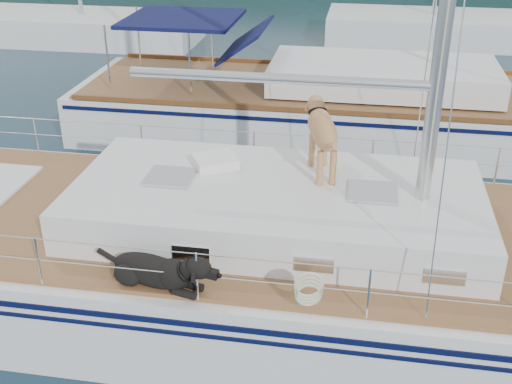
# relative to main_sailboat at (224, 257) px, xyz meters

# --- Properties ---
(ground) EXTENTS (120.00, 120.00, 0.00)m
(ground) POSITION_rel_main_sailboat_xyz_m (-0.10, 0.00, -0.68)
(ground) COLOR black
(ground) RESTS_ON ground
(main_sailboat) EXTENTS (12.00, 3.83, 14.01)m
(main_sailboat) POSITION_rel_main_sailboat_xyz_m (0.00, 0.00, 0.00)
(main_sailboat) COLOR white
(main_sailboat) RESTS_ON ground
(neighbor_sailboat) EXTENTS (11.00, 3.50, 13.30)m
(neighbor_sailboat) POSITION_rel_main_sailboat_xyz_m (1.01, 6.46, -0.05)
(neighbor_sailboat) COLOR white
(neighbor_sailboat) RESTS_ON ground
(bg_boat_west) EXTENTS (8.00, 3.00, 11.65)m
(bg_boat_west) POSITION_rel_main_sailboat_xyz_m (-8.10, 14.00, -0.23)
(bg_boat_west) COLOR white
(bg_boat_west) RESTS_ON ground
(bg_boat_center) EXTENTS (7.20, 3.00, 11.65)m
(bg_boat_center) POSITION_rel_main_sailboat_xyz_m (3.90, 16.00, -0.23)
(bg_boat_center) COLOR white
(bg_boat_center) RESTS_ON ground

